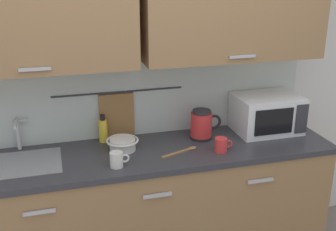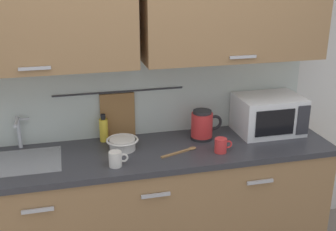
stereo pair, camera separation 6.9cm
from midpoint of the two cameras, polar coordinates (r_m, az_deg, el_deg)
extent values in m
cube|color=#997047|center=(3.03, -3.54, -12.84)|extent=(2.50, 0.60, 0.86)
cube|color=#B7B7BC|center=(2.57, -17.67, -12.31)|extent=(0.18, 0.02, 0.02)
cube|color=#B7B7BC|center=(2.61, -2.21, -10.70)|extent=(0.18, 0.02, 0.02)
cube|color=#B7B7BC|center=(2.82, 11.65, -8.59)|extent=(0.18, 0.02, 0.02)
cube|color=#333338|center=(2.81, -3.73, -5.11)|extent=(2.53, 0.63, 0.04)
cube|color=#9EA0A5|center=(2.81, -20.09, -6.95)|extent=(0.52, 0.38, 0.09)
cube|color=silver|center=(2.99, -5.21, 3.95)|extent=(3.70, 0.06, 2.50)
cube|color=beige|center=(2.98, -5.04, 2.37)|extent=(2.50, 0.01, 0.55)
cube|color=#997047|center=(2.65, -18.81, 13.09)|extent=(1.22, 0.33, 0.70)
cube|color=#B7B7BC|center=(2.53, -18.21, 5.93)|extent=(0.18, 0.01, 0.02)
cube|color=#997047|center=(2.89, 8.14, 14.39)|extent=(1.22, 0.33, 0.70)
cube|color=#B7B7BC|center=(2.77, 9.28, 7.83)|extent=(0.18, 0.01, 0.02)
cylinder|color=#333338|center=(2.93, -7.35, 3.13)|extent=(0.90, 0.01, 0.01)
cube|color=olive|center=(2.98, -7.53, -0.23)|extent=(0.24, 0.02, 0.34)
cylinder|color=#B2B5BA|center=(2.96, -20.18, -2.31)|extent=(0.03, 0.03, 0.22)
cylinder|color=#B2B5BA|center=(2.85, -20.51, -1.03)|extent=(0.02, 0.16, 0.02)
cube|color=#B2B5BA|center=(2.93, -19.61, -0.61)|extent=(0.07, 0.02, 0.01)
cube|color=white|center=(3.15, 12.51, 0.29)|extent=(0.46, 0.34, 0.27)
cube|color=black|center=(2.99, 13.44, -0.84)|extent=(0.29, 0.01, 0.18)
cube|color=#2D2D33|center=(3.10, 16.93, -0.45)|extent=(0.09, 0.01, 0.21)
cylinder|color=black|center=(3.00, 3.79, -2.88)|extent=(0.16, 0.16, 0.02)
cylinder|color=red|center=(2.96, 3.83, -1.21)|extent=(0.15, 0.15, 0.17)
cylinder|color=#262628|center=(2.93, 3.87, 0.53)|extent=(0.13, 0.13, 0.02)
torus|color=black|center=(2.99, 5.52, -0.88)|extent=(0.11, 0.02, 0.11)
cylinder|color=yellow|center=(2.95, -9.37, -2.04)|extent=(0.06, 0.06, 0.16)
cylinder|color=black|center=(2.91, -9.48, -0.25)|extent=(0.03, 0.03, 0.04)
cylinder|color=silver|center=(2.59, -7.71, -5.90)|extent=(0.08, 0.08, 0.09)
torus|color=silver|center=(2.60, -6.57, -5.75)|extent=(0.06, 0.01, 0.06)
cylinder|color=silver|center=(2.81, -6.82, -3.94)|extent=(0.17, 0.17, 0.07)
torus|color=silver|center=(2.80, -6.85, -3.35)|extent=(0.21, 0.21, 0.01)
cylinder|color=red|center=(2.78, 6.42, -3.95)|extent=(0.08, 0.08, 0.09)
torus|color=red|center=(2.80, 7.41, -3.79)|extent=(0.06, 0.01, 0.06)
cube|color=#9E7042|center=(2.75, 0.37, -5.11)|extent=(0.21, 0.09, 0.01)
ellipsoid|color=#9E7042|center=(2.82, 2.59, -4.39)|extent=(0.07, 0.06, 0.01)
camera|label=1|loc=(0.03, -90.71, -0.26)|focal=45.32mm
camera|label=2|loc=(0.03, 89.29, 0.26)|focal=45.32mm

